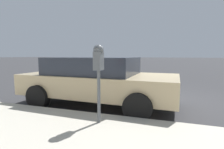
# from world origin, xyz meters

# --- Properties ---
(ground_plane) EXTENTS (220.00, 220.00, 0.00)m
(ground_plane) POSITION_xyz_m (0.00, 0.00, 0.00)
(ground_plane) COLOR #333335
(parking_meter) EXTENTS (0.21, 0.19, 1.47)m
(parking_meter) POSITION_xyz_m (-2.68, 0.84, 1.26)
(parking_meter) COLOR #4C5156
(parking_meter) RESTS_ON sidewalk
(car_tan) EXTENTS (2.17, 4.36, 1.36)m
(car_tan) POSITION_xyz_m (-1.10, 1.56, 0.73)
(car_tan) COLOR tan
(car_tan) RESTS_ON ground_plane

